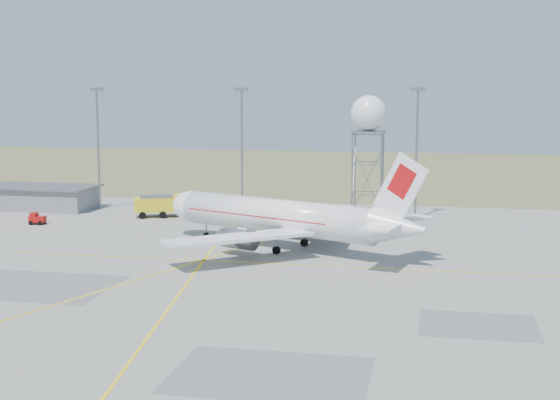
% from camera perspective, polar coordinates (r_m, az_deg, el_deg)
% --- Properties ---
extents(ground, '(400.00, 400.00, 0.00)m').
position_cam_1_polar(ground, '(63.67, -8.71, -10.33)').
color(ground, gray).
rests_on(ground, ground).
extents(grass_strip, '(400.00, 120.00, 0.03)m').
position_cam_1_polar(grass_strip, '(198.80, 5.27, 2.19)').
color(grass_strip, '#5E6437').
rests_on(grass_strip, ground).
extents(building_grey, '(19.00, 10.00, 3.90)m').
position_cam_1_polar(building_grey, '(138.77, -17.15, 0.19)').
color(building_grey, gray).
rests_on(building_grey, ground).
extents(mast_a, '(2.20, 0.50, 20.50)m').
position_cam_1_polar(mast_a, '(135.13, -13.18, 4.44)').
color(mast_a, slate).
rests_on(mast_a, ground).
extents(mast_b, '(2.20, 0.50, 20.50)m').
position_cam_1_polar(mast_b, '(126.80, -2.81, 4.42)').
color(mast_b, slate).
rests_on(mast_b, ground).
extents(mast_c, '(2.20, 0.50, 20.50)m').
position_cam_1_polar(mast_c, '(122.96, 9.97, 4.20)').
color(mast_c, slate).
rests_on(mast_c, ground).
extents(airliner_main, '(36.63, 34.12, 13.12)m').
position_cam_1_polar(airliner_main, '(98.63, 0.07, -1.29)').
color(airliner_main, white).
rests_on(airliner_main, ground).
extents(radar_tower, '(5.33, 5.33, 19.30)m').
position_cam_1_polar(radar_tower, '(117.95, 6.46, 3.51)').
color(radar_tower, slate).
rests_on(radar_tower, ground).
extents(fire_truck, '(9.40, 5.97, 3.57)m').
position_cam_1_polar(fire_truck, '(125.57, -8.47, -0.45)').
color(fire_truck, yellow).
rests_on(fire_truck, ground).
extents(baggage_tug, '(2.40, 1.99, 1.77)m').
position_cam_1_polar(baggage_tug, '(122.84, -17.34, -1.40)').
color(baggage_tug, '#A40E0B').
rests_on(baggage_tug, ground).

